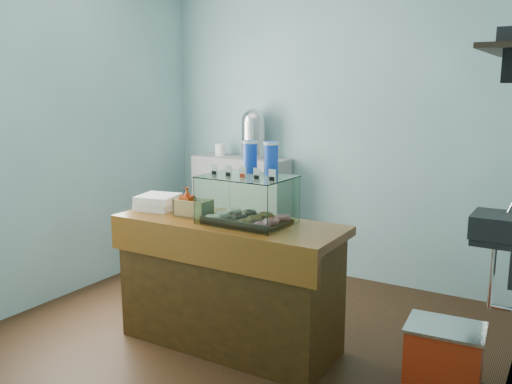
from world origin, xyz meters
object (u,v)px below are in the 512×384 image
Objects in this scene: counter at (229,283)px; red_cooler at (444,356)px; display_case at (250,196)px; coffee_urn at (254,132)px.

red_cooler is (1.42, 0.20, -0.26)m from counter.
display_case is 1.21× the size of coffee_urn.
red_cooler is at bearing -32.44° from coffee_urn.
display_case is 1.55m from red_cooler.
coffee_urn is at bearing 121.94° from display_case.
coffee_urn is (-0.90, 1.53, 0.28)m from display_case.
coffee_urn reaches higher than display_case.
display_case is 1.80m from coffee_urn.
red_cooler is (1.27, 0.15, -0.88)m from display_case.
display_case is at bearing 19.36° from counter.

